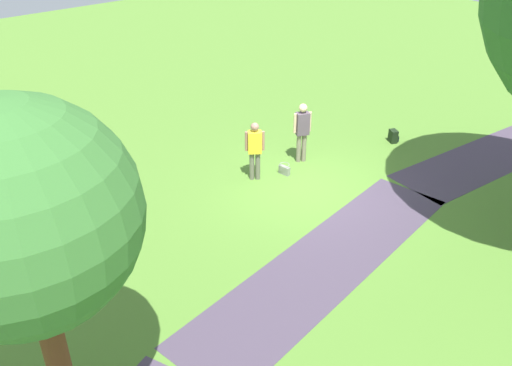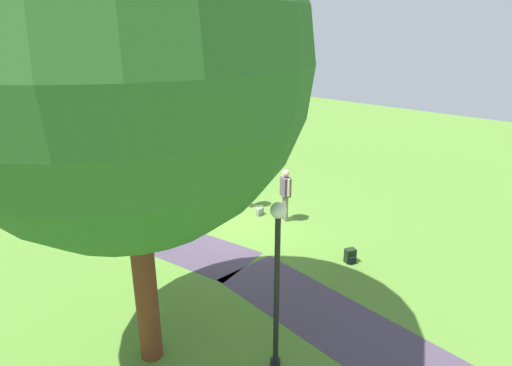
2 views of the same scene
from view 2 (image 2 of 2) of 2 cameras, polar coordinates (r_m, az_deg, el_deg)
name	(u,v)px [view 2 (image 2 of 2)]	position (r m, az deg, el deg)	size (l,w,h in m)	color
ground_plane	(240,224)	(14.06, -2.19, -5.43)	(48.00, 48.00, 0.00)	#517F2E
footpath_segment_near	(373,344)	(9.53, 15.32, -20.02)	(8.12, 2.50, 0.01)	#463B4C
footpath_segment_mid	(141,230)	(14.07, -15.09, -6.11)	(8.20, 3.18, 0.01)	#463B4C
large_shade_tree	(122,62)	(7.04, -17.39, 15.14)	(5.86, 5.86, 8.48)	brown
young_tree_near_path	(36,92)	(18.02, -27.26, 10.78)	(2.94, 2.94, 5.32)	brown
lamp_post	(277,269)	(7.60, 2.83, -11.42)	(0.28, 0.28, 3.33)	black
lawn_boulder	(185,169)	(18.79, -9.42, 1.84)	(1.42, 1.24, 0.55)	gray
woman_with_handbag	(285,191)	(13.94, 3.95, -1.08)	(0.48, 0.36, 1.76)	gray
man_near_boulder	(250,181)	(15.05, -0.84, 0.27)	(0.44, 0.40, 1.65)	#646353
handbag_on_grass	(260,211)	(14.63, 0.52, -3.77)	(0.31, 0.34, 0.31)	gray
backpack_by_boulder	(163,172)	(18.88, -12.35, 1.47)	(0.33, 0.33, 0.40)	black
spare_backpack_on_lawn	(350,256)	(12.05, 12.46, -9.48)	(0.34, 0.34, 0.40)	black
frisbee_on_grass	(196,174)	(18.90, -8.07, 1.18)	(0.23, 0.23, 0.02)	white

